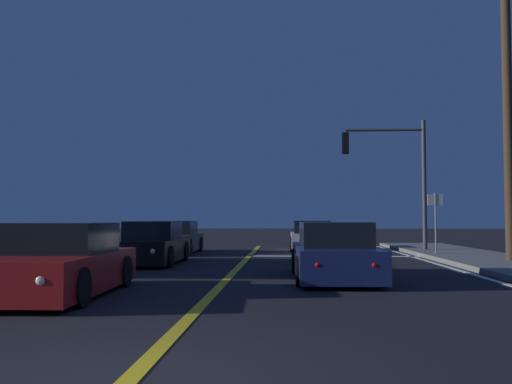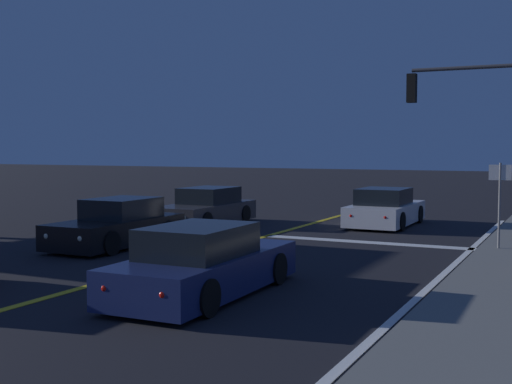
{
  "view_description": "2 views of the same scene",
  "coord_description": "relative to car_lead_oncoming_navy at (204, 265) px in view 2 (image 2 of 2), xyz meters",
  "views": [
    {
      "loc": [
        1.37,
        -4.69,
        1.41
      ],
      "look_at": [
        0.3,
        15.64,
        2.4
      ],
      "focal_mm": 39.1,
      "sensor_mm": 36.0,
      "label": 1
    },
    {
      "loc": [
        8.79,
        -2.09,
        2.76
      ],
      "look_at": [
        1.73,
        12.27,
        1.69
      ],
      "focal_mm": 46.62,
      "sensor_mm": 36.0,
      "label": 2
    }
  ],
  "objects": [
    {
      "name": "car_mid_block_black",
      "position": [
        -5.36,
        4.33,
        -0.0
      ],
      "size": [
        1.89,
        4.42,
        1.34
      ],
      "rotation": [
        0.0,
        0.0,
        3.15
      ],
      "color": "black",
      "rests_on": "ground"
    },
    {
      "name": "traffic_signal_near_right",
      "position": [
        3.44,
        10.41,
        3.12
      ],
      "size": [
        3.5,
        0.28,
        5.57
      ],
      "rotation": [
        0.0,
        0.0,
        3.14
      ],
      "color": "#38383D",
      "rests_on": "ground"
    },
    {
      "name": "lane_line_center",
      "position": [
        -2.5,
        0.56,
        -0.58
      ],
      "size": [
        0.2,
        30.77,
        0.01
      ],
      "primitive_type": "cube",
      "color": "gold",
      "rests_on": "ground"
    },
    {
      "name": "car_following_oncoming_charcoal",
      "position": [
        -5.74,
        9.84,
        0.0
      ],
      "size": [
        1.92,
        4.65,
        1.34
      ],
      "rotation": [
        0.0,
        0.0,
        3.15
      ],
      "color": "#2D2D33",
      "rests_on": "ground"
    },
    {
      "name": "car_distant_tail_white",
      "position": [
        0.06,
        12.46,
        -0.0
      ],
      "size": [
        1.96,
        4.43,
        1.34
      ],
      "rotation": [
        0.0,
        0.0,
        -0.0
      ],
      "color": "silver",
      "rests_on": "ground"
    },
    {
      "name": "stop_bar",
      "position": [
        0.7,
        8.11,
        -0.58
      ],
      "size": [
        6.39,
        0.5,
        0.01
      ],
      "primitive_type": "cube",
      "color": "white",
      "rests_on": "ground"
    },
    {
      "name": "lane_line_edge_right",
      "position": [
        3.64,
        0.56,
        -0.58
      ],
      "size": [
        0.16,
        30.77,
        0.01
      ],
      "primitive_type": "cube",
      "color": "white",
      "rests_on": "ground"
    },
    {
      "name": "street_sign_corner",
      "position": [
        4.39,
        7.61,
        1.02
      ],
      "size": [
        0.56,
        0.07,
        2.37
      ],
      "color": "slate",
      "rests_on": "ground"
    },
    {
      "name": "car_lead_oncoming_navy",
      "position": [
        0.0,
        0.0,
        0.0
      ],
      "size": [
        1.93,
        4.73,
        1.34
      ],
      "rotation": [
        0.0,
        0.0,
        0.02
      ],
      "color": "navy",
      "rests_on": "ground"
    }
  ]
}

